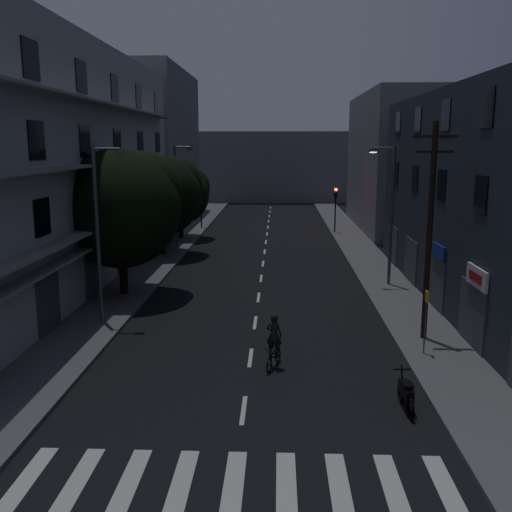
# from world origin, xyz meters

# --- Properties ---
(ground) EXTENTS (160.00, 160.00, 0.00)m
(ground) POSITION_xyz_m (0.00, 25.00, 0.00)
(ground) COLOR black
(ground) RESTS_ON ground
(sidewalk_left) EXTENTS (3.00, 90.00, 0.15)m
(sidewalk_left) POSITION_xyz_m (-7.50, 25.00, 0.07)
(sidewalk_left) COLOR #565659
(sidewalk_left) RESTS_ON ground
(sidewalk_right) EXTENTS (3.00, 90.00, 0.15)m
(sidewalk_right) POSITION_xyz_m (7.50, 25.00, 0.07)
(sidewalk_right) COLOR #565659
(sidewalk_right) RESTS_ON ground
(crosswalk) EXTENTS (10.90, 3.00, 0.01)m
(crosswalk) POSITION_xyz_m (-0.00, -2.00, 0.00)
(crosswalk) COLOR beige
(crosswalk) RESTS_ON ground
(lane_markings) EXTENTS (0.15, 60.50, 0.01)m
(lane_markings) POSITION_xyz_m (0.00, 31.25, 0.01)
(lane_markings) COLOR beige
(lane_markings) RESTS_ON ground
(building_left) EXTENTS (7.00, 36.00, 14.00)m
(building_left) POSITION_xyz_m (-11.98, 18.00, 6.99)
(building_left) COLOR #AAAAA5
(building_left) RESTS_ON ground
(building_right) EXTENTS (6.19, 28.00, 11.00)m
(building_right) POSITION_xyz_m (11.99, 14.00, 5.50)
(building_right) COLOR #292E38
(building_right) RESTS_ON ground
(building_far_left) EXTENTS (6.00, 20.00, 16.00)m
(building_far_left) POSITION_xyz_m (-12.00, 48.00, 8.00)
(building_far_left) COLOR slate
(building_far_left) RESTS_ON ground
(building_far_right) EXTENTS (6.00, 20.00, 13.00)m
(building_far_right) POSITION_xyz_m (12.00, 42.00, 6.50)
(building_far_right) COLOR slate
(building_far_right) RESTS_ON ground
(building_far_end) EXTENTS (24.00, 8.00, 10.00)m
(building_far_end) POSITION_xyz_m (0.00, 70.00, 5.00)
(building_far_end) COLOR slate
(building_far_end) RESTS_ON ground
(tree_near) EXTENTS (6.44, 6.44, 7.94)m
(tree_near) POSITION_xyz_m (-7.33, 15.51, 5.12)
(tree_near) COLOR black
(tree_near) RESTS_ON sidewalk_left
(tree_mid) EXTENTS (5.99, 5.99, 7.37)m
(tree_mid) POSITION_xyz_m (-7.57, 27.19, 4.75)
(tree_mid) COLOR black
(tree_mid) RESTS_ON sidewalk_left
(tree_far) EXTENTS (5.12, 5.12, 6.33)m
(tree_far) POSITION_xyz_m (-7.49, 34.82, 4.11)
(tree_far) COLOR black
(tree_far) RESTS_ON sidewalk_left
(traffic_signal_far_right) EXTENTS (0.28, 0.37, 4.10)m
(traffic_signal_far_right) POSITION_xyz_m (6.36, 38.50, 3.10)
(traffic_signal_far_right) COLOR black
(traffic_signal_far_right) RESTS_ON sidewalk_right
(traffic_signal_far_left) EXTENTS (0.28, 0.37, 4.10)m
(traffic_signal_far_left) POSITION_xyz_m (-6.55, 40.88, 3.10)
(traffic_signal_far_left) COLOR black
(traffic_signal_far_left) RESTS_ON sidewalk_left
(street_lamp_left_near) EXTENTS (1.51, 0.25, 8.00)m
(street_lamp_left_near) POSITION_xyz_m (-7.03, 10.58, 4.60)
(street_lamp_left_near) COLOR slate
(street_lamp_left_near) RESTS_ON sidewalk_left
(street_lamp_right) EXTENTS (1.51, 0.25, 8.00)m
(street_lamp_right) POSITION_xyz_m (7.46, 18.26, 4.60)
(street_lamp_right) COLOR #595A61
(street_lamp_right) RESTS_ON sidewalk_right
(street_lamp_left_far) EXTENTS (1.51, 0.25, 8.00)m
(street_lamp_left_far) POSITION_xyz_m (-6.89, 29.88, 4.60)
(street_lamp_left_far) COLOR #56595D
(street_lamp_left_far) RESTS_ON sidewalk_left
(utility_pole) EXTENTS (1.80, 0.24, 9.00)m
(utility_pole) POSITION_xyz_m (7.27, 8.74, 4.87)
(utility_pole) COLOR black
(utility_pole) RESTS_ON sidewalk_right
(bus_stop_sign) EXTENTS (0.06, 0.35, 2.52)m
(bus_stop_sign) POSITION_xyz_m (6.82, 6.88, 1.89)
(bus_stop_sign) COLOR #595B60
(bus_stop_sign) RESTS_ON sidewalk_right
(motorcycle) EXTENTS (0.56, 1.93, 1.24)m
(motorcycle) POSITION_xyz_m (5.12, 2.28, 0.49)
(motorcycle) COLOR black
(motorcycle) RESTS_ON ground
(cyclist) EXTENTS (1.04, 1.75, 2.10)m
(cyclist) POSITION_xyz_m (0.93, 5.57, 0.71)
(cyclist) COLOR black
(cyclist) RESTS_ON ground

